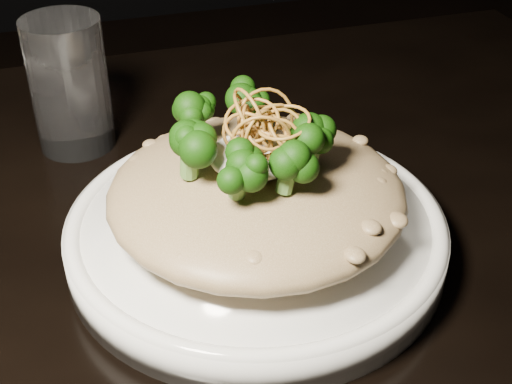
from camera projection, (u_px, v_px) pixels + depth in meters
table at (169, 337)px, 0.60m from camera, size 1.10×0.80×0.75m
plate at (256, 234)px, 0.55m from camera, size 0.29×0.29×0.03m
risotto at (257, 193)px, 0.53m from camera, size 0.22×0.22×0.05m
broccoli at (248, 135)px, 0.50m from camera, size 0.13×0.13×0.05m
cheese at (253, 156)px, 0.51m from camera, size 0.06×0.06×0.02m
shallots at (265, 119)px, 0.49m from camera, size 0.06×0.06×0.04m
drinking_glass at (69, 85)px, 0.66m from camera, size 0.09×0.09×0.13m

